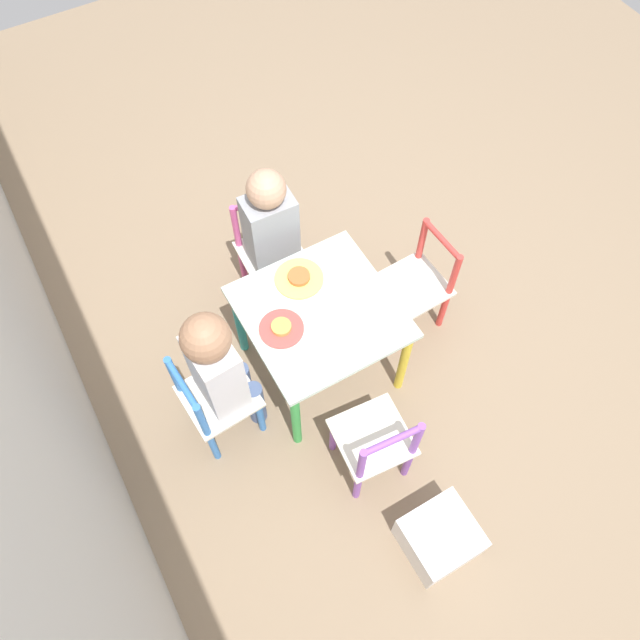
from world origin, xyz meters
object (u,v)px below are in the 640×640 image
Objects in this scene: chair_blue at (214,401)px; storage_bin at (439,538)px; kids_table at (320,320)px; chair_purple at (375,444)px; plate_right at (299,278)px; child_right at (272,232)px; chair_pink at (269,252)px; plate_back at (281,328)px; chair_red at (417,285)px; child_back at (219,367)px.

storage_bin is at bearing -153.13° from chair_blue.
chair_purple is at bearing 174.95° from kids_table.
storage_bin is (-1.01, -0.01, -0.38)m from plate_right.
child_right is (0.90, -0.06, 0.20)m from chair_purple.
child_right reaches higher than storage_bin.
storage_bin is (-0.82, -0.49, -0.16)m from chair_blue.
chair_pink is at bearing -48.40° from chair_blue.
kids_table is at bearing -90.00° from chair_blue.
child_right is 0.46m from plate_back.
chair_red is 0.65× the size of child_back.
chair_blue reaches higher than plate_back.
chair_pink is at bearing -45.11° from child_back.
child_right is 3.07× the size of storage_bin.
child_back is 1.00m from storage_bin.
chair_purple is (-0.45, -0.44, 0.00)m from chair_blue.
plate_back is (-0.16, 0.16, 0.00)m from plate_right.
child_right reaches higher than kids_table.
kids_table is at bearing -90.00° from child_right.
child_back is at bearing 94.19° from kids_table.
kids_table is 2.94× the size of plate_right.
storage_bin is at bearing -179.26° from kids_table.
child_back is (-0.03, 0.42, 0.08)m from kids_table.
chair_blue is 0.65× the size of child_back.
child_right is at bearing -0.37° from storage_bin.
chair_red is 0.64m from child_right.
child_right is at bearing -48.48° from child_back.
chair_purple is at bearing -166.13° from plate_back.
child_right is (0.42, -0.02, 0.06)m from kids_table.
plate_back is (-0.42, 0.18, 0.02)m from child_right.
chair_purple is 0.41m from storage_bin.
child_back is at bearing -131.67° from child_right.
storage_bin is at bearing -87.86° from chair_pink.
child_back is 0.46m from plate_right.
child_back is at bearing -89.19° from chair_red.
chair_red is at bearing -28.35° from storage_bin.
chair_blue reaches higher than plate_right.
kids_table is 0.43m from child_right.
plate_right reaches higher than kids_table.
chair_red is 3.08× the size of plate_back.
chair_pink is at bearing -88.78° from chair_purple.
chair_pink is 2.69× the size of plate_right.
chair_pink is 0.67× the size of child_right.
plate_right is at bearing -45.00° from plate_back.
chair_purple is 0.54m from plate_back.
chair_red is at bearing -90.87° from chair_blue.
plate_right is at bearing -91.31° from chair_pink.
child_right reaches higher than plate_right.
chair_purple is (-0.96, 0.06, 0.00)m from chair_pink.
chair_pink is 3.08× the size of plate_back.
child_right is at bearing -133.39° from chair_red.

